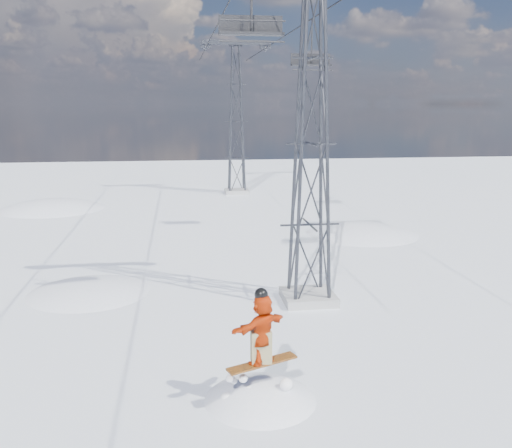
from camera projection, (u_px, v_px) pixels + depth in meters
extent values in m
plane|color=white|center=(355.00, 428.00, 12.20)|extent=(120.00, 120.00, 0.00)
sphere|color=white|center=(355.00, 396.00, 32.40)|extent=(20.00, 20.00, 20.00)
sphere|color=white|center=(63.00, 354.00, 39.93)|extent=(22.00, 22.00, 22.00)
cube|color=#999999|center=(308.00, 297.00, 20.03)|extent=(1.80, 1.80, 0.30)
cube|color=#999999|center=(237.00, 191.00, 44.28)|extent=(1.80, 1.80, 0.30)
cube|color=#31333A|center=(236.00, 42.00, 41.99)|extent=(5.00, 0.35, 0.35)
cube|color=#31333A|center=(206.00, 45.00, 41.74)|extent=(0.80, 0.25, 0.50)
cube|color=#31333A|center=(265.00, 46.00, 42.32)|extent=(0.80, 0.25, 0.50)
cylinder|color=black|center=(219.00, 22.00, 28.69)|extent=(0.06, 51.00, 0.06)
cylinder|color=black|center=(304.00, 23.00, 29.26)|extent=(0.06, 51.00, 0.06)
cube|color=#AF5C17|center=(262.00, 363.00, 12.85)|extent=(1.68, 0.87, 0.11)
imported|color=red|center=(262.00, 329.00, 12.68)|extent=(1.50, 1.24, 1.62)
cube|color=#8E8258|center=(262.00, 347.00, 12.77)|extent=(0.57, 0.54, 0.74)
sphere|color=black|center=(262.00, 295.00, 12.52)|extent=(0.30, 0.30, 0.30)
cube|color=black|center=(252.00, 34.00, 16.46)|extent=(1.88, 0.42, 0.08)
cube|color=black|center=(251.00, 25.00, 16.60)|extent=(1.88, 0.06, 0.52)
cylinder|color=black|center=(253.00, 42.00, 16.28)|extent=(1.88, 0.06, 0.06)
cylinder|color=black|center=(253.00, 21.00, 16.12)|extent=(1.88, 0.05, 0.05)
cylinder|color=black|center=(312.00, 42.00, 27.78)|extent=(0.08, 0.08, 2.18)
cube|color=black|center=(311.00, 65.00, 28.01)|extent=(1.98, 0.45, 0.08)
cube|color=black|center=(310.00, 59.00, 28.16)|extent=(1.98, 0.06, 0.55)
cylinder|color=black|center=(312.00, 70.00, 27.82)|extent=(1.98, 0.06, 0.06)
cylinder|color=black|center=(313.00, 57.00, 27.65)|extent=(1.98, 0.05, 0.05)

